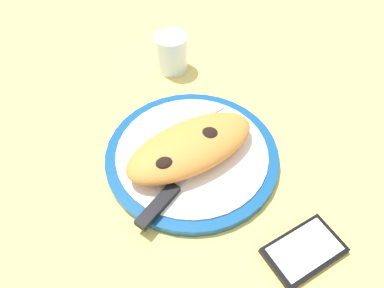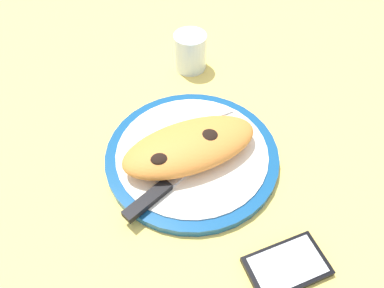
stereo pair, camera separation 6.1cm
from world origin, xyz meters
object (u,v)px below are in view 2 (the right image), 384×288
object	(u,v)px
plate	(192,155)
knife	(164,188)
calzone	(190,146)
fork	(183,128)
smartphone	(287,266)
water_glass	(190,53)

from	to	relation	value
plate	knife	xyz separation A→B (cm)	(7.41, 4.94, 1.43)
plate	calzone	xyz separation A→B (cm)	(0.67, 0.62, 3.42)
fork	smartphone	distance (cm)	29.23
fork	water_glass	bearing A→B (deg)	-119.74
plate	smartphone	distance (cm)	23.74
knife	water_glass	world-z (taller)	water_glass
plate	water_glass	xyz separation A→B (cm)	(-10.96, -23.12, 2.68)
plate	water_glass	world-z (taller)	water_glass
calzone	water_glass	size ratio (longest dim) A/B	2.97
calzone	knife	xyz separation A→B (cm)	(6.74, 4.32, -2.00)
plate	knife	world-z (taller)	knife
plate	smartphone	xyz separation A→B (cm)	(-3.25, 23.51, -0.32)
plate	calzone	size ratio (longest dim) A/B	1.26
knife	water_glass	distance (cm)	33.56
smartphone	fork	bearing A→B (deg)	-85.47
knife	water_glass	size ratio (longest dim) A/B	2.72
plate	fork	world-z (taller)	fork
fork	knife	xyz separation A→B (cm)	(8.35, 10.53, 0.28)
fork	water_glass	size ratio (longest dim) A/B	2.15
calzone	fork	distance (cm)	6.81
fork	smartphone	xyz separation A→B (cm)	(-2.31, 29.10, -1.47)
knife	smartphone	world-z (taller)	knife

